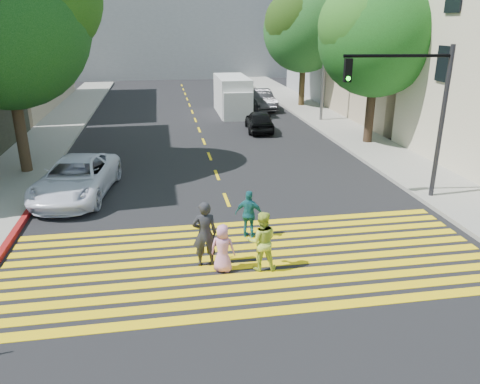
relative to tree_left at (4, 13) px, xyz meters
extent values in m
plane|color=black|center=(8.00, -10.59, -6.53)|extent=(120.00, 120.00, 0.00)
cube|color=gray|center=(-0.50, 11.41, -6.46)|extent=(3.00, 40.00, 0.15)
cube|color=gray|center=(16.50, 4.41, -6.46)|extent=(3.00, 60.00, 0.15)
cube|color=maroon|center=(1.10, -4.59, -6.45)|extent=(0.20, 8.00, 0.16)
cube|color=yellow|center=(8.00, -11.79, -6.52)|extent=(13.40, 0.35, 0.01)
cube|color=yellow|center=(8.00, -11.24, -6.52)|extent=(13.40, 0.35, 0.01)
cube|color=yellow|center=(8.00, -10.69, -6.52)|extent=(13.40, 0.35, 0.01)
cube|color=yellow|center=(8.00, -10.14, -6.52)|extent=(13.40, 0.35, 0.01)
cube|color=yellow|center=(8.00, -9.59, -6.52)|extent=(13.40, 0.35, 0.01)
cube|color=yellow|center=(8.00, -9.04, -6.52)|extent=(13.40, 0.35, 0.01)
cube|color=yellow|center=(8.00, -8.49, -6.52)|extent=(13.40, 0.35, 0.01)
cube|color=yellow|center=(8.00, -7.94, -6.52)|extent=(13.40, 0.35, 0.01)
cube|color=yellow|center=(8.00, -7.39, -6.52)|extent=(13.40, 0.35, 0.01)
cube|color=yellow|center=(8.00, -6.84, -6.52)|extent=(13.40, 0.35, 0.01)
cube|color=yellow|center=(8.00, -4.59, -6.53)|extent=(0.12, 1.40, 0.01)
cube|color=yellow|center=(8.00, -1.59, -6.53)|extent=(0.12, 1.40, 0.01)
cube|color=yellow|center=(8.00, 1.41, -6.53)|extent=(0.12, 1.40, 0.01)
cube|color=yellow|center=(8.00, 4.41, -6.53)|extent=(0.12, 1.40, 0.01)
cube|color=yellow|center=(8.00, 7.41, -6.53)|extent=(0.12, 1.40, 0.01)
cube|color=yellow|center=(8.00, 10.41, -6.53)|extent=(0.12, 1.40, 0.01)
cube|color=yellow|center=(8.00, 13.41, -6.53)|extent=(0.12, 1.40, 0.01)
cube|color=yellow|center=(8.00, 16.41, -6.53)|extent=(0.12, 1.40, 0.01)
cube|color=yellow|center=(8.00, 19.41, -6.53)|extent=(0.12, 1.40, 0.01)
cube|color=yellow|center=(8.00, 22.41, -6.53)|extent=(0.12, 1.40, 0.01)
cube|color=yellow|center=(8.00, 25.41, -6.53)|extent=(0.12, 1.40, 0.01)
cube|color=yellow|center=(8.00, 28.41, -6.53)|extent=(0.12, 1.40, 0.01)
cube|color=tan|center=(23.00, 8.41, -1.53)|extent=(10.00, 10.00, 10.00)
cube|color=gray|center=(23.00, 19.41, -1.53)|extent=(10.00, 10.00, 10.00)
cube|color=gray|center=(8.00, 37.41, -0.53)|extent=(30.00, 8.00, 12.00)
cylinder|color=#3B2C1E|center=(-0.09, -0.03, -4.79)|extent=(0.48, 0.48, 3.48)
sphere|color=#06380C|center=(-0.09, -0.03, -0.36)|extent=(7.02, 7.02, 6.71)
cylinder|color=black|center=(16.61, 2.40, -4.98)|extent=(0.46, 0.46, 3.11)
sphere|color=#173812|center=(16.61, 2.40, -1.08)|extent=(5.91, 5.91, 5.86)
sphere|color=#174D1B|center=(17.78, 2.70, -0.20)|extent=(4.43, 4.43, 4.39)
sphere|color=#2C5B1E|center=(15.58, 2.19, -0.49)|extent=(4.13, 4.13, 4.10)
cylinder|color=#3C2D14|center=(16.43, 14.20, -4.95)|extent=(0.55, 0.55, 3.16)
sphere|color=#123F15|center=(16.43, 14.20, -0.96)|extent=(7.52, 7.52, 6.02)
sphere|color=#214511|center=(17.50, 14.84, -0.06)|extent=(5.64, 5.64, 4.51)
sphere|color=#1A320F|center=(15.49, 13.70, -0.36)|extent=(5.26, 5.26, 4.21)
imported|color=#242429|center=(6.75, -9.33, -5.61)|extent=(0.68, 0.45, 1.84)
imported|color=#C1D845|center=(8.20, -9.82, -5.71)|extent=(0.87, 0.72, 1.65)
imported|color=pink|center=(7.18, -9.74, -5.87)|extent=(0.75, 0.61, 1.32)
imported|color=#1B6673|center=(8.24, -7.82, -5.78)|extent=(0.95, 0.69, 1.50)
imported|color=white|center=(2.51, -3.26, -5.81)|extent=(3.09, 5.47, 1.44)
imported|color=black|center=(11.53, 6.45, -5.90)|extent=(1.82, 3.84, 1.27)
imported|color=#B5B5B5|center=(11.77, 19.86, -5.85)|extent=(2.01, 4.76, 1.37)
imported|color=#25252A|center=(13.09, 13.57, -5.80)|extent=(1.83, 4.54, 1.47)
cube|color=white|center=(10.79, 12.37, -5.24)|extent=(2.10, 5.18, 2.58)
cube|color=silver|center=(10.78, 10.10, -5.60)|extent=(1.97, 1.25, 1.86)
cylinder|color=black|center=(9.95, 10.52, -6.17)|extent=(0.26, 0.72, 0.72)
cylinder|color=#262626|center=(11.61, 10.51, -6.17)|extent=(0.26, 0.72, 0.72)
cylinder|color=black|center=(9.98, 14.24, -6.17)|extent=(0.26, 0.72, 0.72)
cylinder|color=black|center=(11.63, 14.23, -6.17)|extent=(0.26, 0.72, 0.72)
cylinder|color=#28272C|center=(15.51, -5.75, -3.77)|extent=(0.18, 0.18, 5.52)
cylinder|color=black|center=(13.68, -5.55, -1.38)|extent=(3.67, 0.51, 0.11)
cube|color=black|center=(12.04, -5.37, -1.84)|extent=(0.26, 0.26, 0.77)
sphere|color=#0FDC13|center=(12.02, -5.49, -2.09)|extent=(0.16, 0.16, 0.15)
cylinder|color=slate|center=(16.07, 8.47, -1.50)|extent=(0.22, 0.22, 10.06)
camera|label=1|loc=(5.80, -20.63, -0.27)|focal=35.00mm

